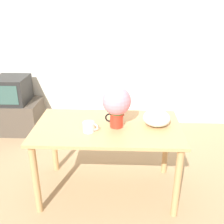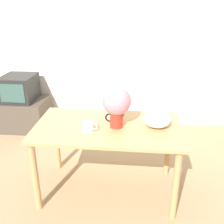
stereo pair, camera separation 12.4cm
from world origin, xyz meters
name	(u,v)px [view 1 (the left image)]	position (x,y,z in m)	size (l,w,h in m)	color
ground_plane	(98,194)	(0.00, 0.00, 0.00)	(12.00, 12.00, 0.00)	#9E7F5B
wall_back	(107,38)	(0.00, 1.75, 1.30)	(8.00, 0.05, 2.60)	silver
table	(108,136)	(0.10, 0.08, 0.62)	(1.35, 0.77, 0.73)	tan
flower_vase	(117,104)	(0.18, 0.07, 0.95)	(0.26, 0.26, 0.38)	red
coffee_mug	(89,127)	(-0.06, -0.04, 0.77)	(0.14, 0.10, 0.09)	white
white_bowl	(157,118)	(0.55, 0.12, 0.80)	(0.25, 0.25, 0.14)	silver
tv_stand	(16,116)	(-1.33, 1.38, 0.23)	(0.71, 0.53, 0.45)	#4C4238
tv_set	(12,90)	(-1.33, 1.38, 0.63)	(0.44, 0.48, 0.36)	black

